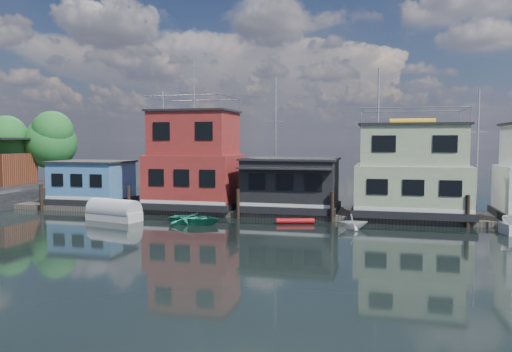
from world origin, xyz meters
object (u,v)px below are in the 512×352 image
(houseboat_red, at_px, (195,161))
(red_kayak, at_px, (295,221))
(dinghy_teal, at_px, (195,219))
(dinghy_white, at_px, (353,222))
(tarp_runabout, at_px, (114,212))
(houseboat_dark, at_px, (291,184))
(houseboat_blue, at_px, (92,182))
(houseboat_green, at_px, (411,171))

(houseboat_red, xyz_separation_m, red_kayak, (9.07, -4.13, -3.91))
(dinghy_teal, height_order, dinghy_white, dinghy_white)
(tarp_runabout, distance_m, red_kayak, 13.20)
(houseboat_dark, relative_size, tarp_runabout, 1.69)
(tarp_runabout, xyz_separation_m, red_kayak, (13.08, 1.78, -0.43))
(houseboat_dark, relative_size, dinghy_teal, 2.04)
(tarp_runabout, xyz_separation_m, dinghy_teal, (6.28, -0.00, -0.25))
(houseboat_blue, height_order, dinghy_teal, houseboat_blue)
(houseboat_blue, distance_m, houseboat_red, 9.69)
(houseboat_green, relative_size, tarp_runabout, 1.92)
(houseboat_green, height_order, red_kayak, houseboat_green)
(houseboat_red, relative_size, tarp_runabout, 2.71)
(houseboat_blue, relative_size, houseboat_green, 0.76)
(houseboat_blue, bearing_deg, houseboat_red, 0.00)
(dinghy_teal, xyz_separation_m, dinghy_white, (10.82, 0.60, 0.13))
(houseboat_red, height_order, dinghy_white, houseboat_red)
(houseboat_red, height_order, tarp_runabout, houseboat_red)
(dinghy_teal, bearing_deg, red_kayak, -71.61)
(dinghy_white, bearing_deg, houseboat_green, -47.58)
(red_kayak, bearing_deg, houseboat_green, 12.14)
(houseboat_blue, relative_size, red_kayak, 2.41)
(dinghy_teal, xyz_separation_m, red_kayak, (6.80, 1.78, -0.18))
(red_kayak, bearing_deg, dinghy_teal, 179.31)
(houseboat_dark, bearing_deg, dinghy_teal, -134.14)
(houseboat_green, xyz_separation_m, dinghy_teal, (-14.72, -5.92, -3.17))
(houseboat_red, distance_m, tarp_runabout, 7.94)
(houseboat_blue, bearing_deg, dinghy_white, -13.23)
(houseboat_dark, bearing_deg, houseboat_green, 0.12)
(houseboat_blue, height_order, tarp_runabout, houseboat_blue)
(houseboat_green, bearing_deg, houseboat_blue, -180.00)
(houseboat_dark, height_order, red_kayak, houseboat_dark)
(houseboat_blue, height_order, houseboat_green, houseboat_green)
(dinghy_teal, distance_m, red_kayak, 7.03)
(dinghy_white, relative_size, red_kayak, 0.72)
(tarp_runabout, relative_size, dinghy_white, 2.28)
(houseboat_blue, height_order, red_kayak, houseboat_blue)
(tarp_runabout, height_order, dinghy_white, tarp_runabout)
(dinghy_teal, bearing_deg, dinghy_white, -83.13)
(houseboat_dark, height_order, houseboat_green, houseboat_green)
(houseboat_red, height_order, red_kayak, houseboat_red)
(houseboat_green, bearing_deg, red_kayak, -152.47)
(tarp_runabout, bearing_deg, houseboat_dark, 39.56)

